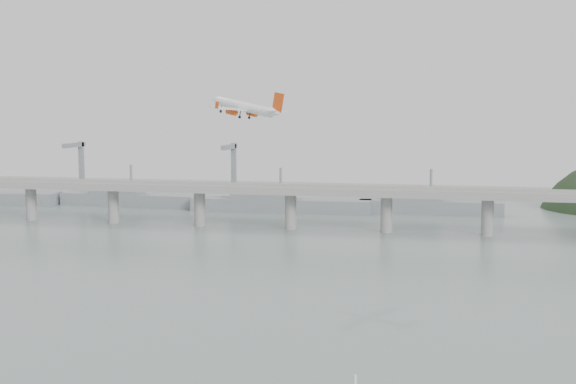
# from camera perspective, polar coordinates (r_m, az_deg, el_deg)

# --- Properties ---
(ground) EXTENTS (900.00, 900.00, 0.00)m
(ground) POSITION_cam_1_polar(r_m,az_deg,el_deg) (207.82, -3.28, -11.58)
(ground) COLOR slate
(ground) RESTS_ON ground
(bridge) EXTENTS (800.00, 22.00, 23.90)m
(bridge) POSITION_cam_1_polar(r_m,az_deg,el_deg) (396.95, 4.27, -0.38)
(bridge) COLOR gray
(bridge) RESTS_ON ground
(distant_fleet) EXTENTS (453.00, 60.90, 40.00)m
(distant_fleet) POSITION_cam_1_polar(r_m,az_deg,el_deg) (504.33, -12.29, -0.38)
(distant_fleet) COLOR slate
(distant_fleet) RESTS_ON ground
(airliner) EXTENTS (31.30, 29.51, 9.11)m
(airliner) POSITION_cam_1_polar(r_m,az_deg,el_deg) (263.55, -3.14, 6.27)
(airliner) COLOR white
(airliner) RESTS_ON ground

